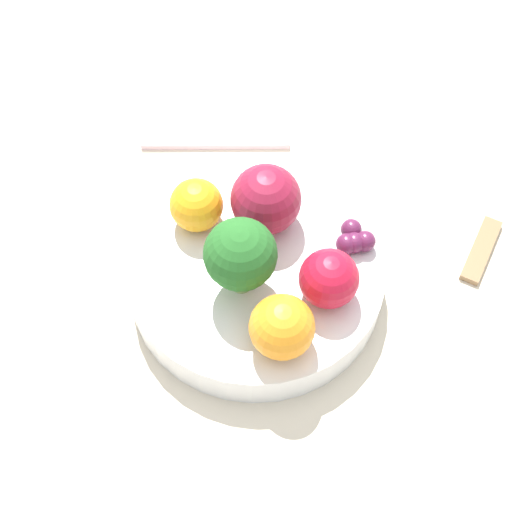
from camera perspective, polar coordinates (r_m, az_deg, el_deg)
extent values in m
plane|color=gray|center=(0.61, 0.00, -3.29)|extent=(6.00, 6.00, 0.00)
cube|color=beige|center=(0.60, 0.00, -2.83)|extent=(1.20, 1.20, 0.02)
cylinder|color=white|center=(0.58, 0.00, -1.47)|extent=(0.21, 0.21, 0.04)
cylinder|color=#8CB76B|center=(0.54, -1.20, -1.64)|extent=(0.02, 0.02, 0.02)
sphere|color=#236023|center=(0.52, -1.26, 0.14)|extent=(0.05, 0.05, 0.05)
sphere|color=maroon|center=(0.56, 0.79, 4.55)|extent=(0.06, 0.06, 0.06)
sphere|color=#B7142D|center=(0.53, 5.86, -1.81)|extent=(0.05, 0.05, 0.05)
sphere|color=orange|center=(0.57, -4.80, 4.08)|extent=(0.04, 0.04, 0.04)
sphere|color=orange|center=(0.51, 2.09, -5.70)|extent=(0.05, 0.05, 0.05)
sphere|color=#5B1E42|center=(0.57, 7.91, 0.87)|extent=(0.02, 0.02, 0.02)
sphere|color=#5B1E42|center=(0.57, 8.60, 1.57)|extent=(0.02, 0.02, 0.02)
sphere|color=#5B1E42|center=(0.58, 7.62, 2.13)|extent=(0.02, 0.02, 0.02)
sphere|color=#5B1E42|center=(0.57, 7.17, 1.25)|extent=(0.02, 0.02, 0.02)
cube|color=beige|center=(0.73, -2.94, 13.31)|extent=(0.18, 0.16, 0.01)
cube|color=olive|center=(0.64, 17.66, 0.23)|extent=(0.06, 0.05, 0.01)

